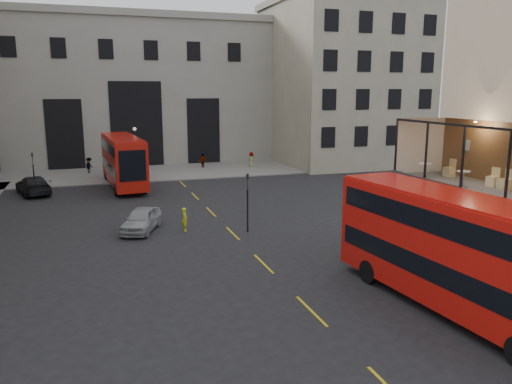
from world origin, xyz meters
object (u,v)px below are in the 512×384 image
object	(u,v)px
car_a	(141,219)
cyclist	(185,219)
car_b	(133,184)
street_lamp_b	(136,156)
pedestrian_b	(89,166)
cafe_table_mid	(463,176)
cafe_chair_d	(449,171)
pedestrian_c	(203,161)
cafe_table_far	(425,168)
cafe_chair_b	(493,181)
car_c	(33,185)
traffic_light_far	(33,169)
pedestrian_d	(251,160)
bus_far	(123,159)
bicycle	(144,224)
traffic_light_near	(248,195)
bus_near	(456,247)
cafe_chair_c	(505,184)

from	to	relation	value
car_a	cyclist	world-z (taller)	cyclist
car_b	street_lamp_b	bearing A→B (deg)	73.43
car_b	pedestrian_b	xyz separation A→B (m)	(-3.75, 11.21, 0.26)
cafe_table_mid	cafe_chair_d	size ratio (longest dim) A/B	0.85
pedestrian_c	cafe_chair_d	size ratio (longest dim) A/B	1.95
street_lamp_b	cafe_table_far	distance (m)	32.90
cafe_table_mid	cafe_chair_b	distance (m)	1.49
car_c	pedestrian_c	size ratio (longest dim) A/B	3.16
pedestrian_b	cafe_chair_b	xyz separation A→B (m)	(17.79, -38.66, 3.96)
traffic_light_far	pedestrian_c	bearing A→B (deg)	33.08
traffic_light_far	pedestrian_d	xyz separation A→B (m)	(22.55, 9.96, -1.50)
bus_far	pedestrian_c	bearing A→B (deg)	41.97
cyclist	cafe_chair_b	size ratio (longest dim) A/B	1.77
pedestrian_d	cafe_table_mid	bearing A→B (deg)	148.29
pedestrian_b	bicycle	bearing A→B (deg)	-143.89
car_a	car_b	size ratio (longest dim) A/B	1.14
traffic_light_near	cyclist	distance (m)	4.40
bus_far	cafe_table_far	xyz separation A→B (m)	(13.11, -27.22, 2.44)
street_lamp_b	pedestrian_d	bearing A→B (deg)	16.28
bus_near	pedestrian_d	size ratio (longest dim) A/B	6.70
cyclist	pedestrian_d	world-z (taller)	pedestrian_d
bus_near	bus_far	distance (m)	34.12
bicycle	pedestrian_c	size ratio (longest dim) A/B	0.94
bus_near	cafe_table_mid	bearing A→B (deg)	47.73
cafe_table_mid	car_c	bearing A→B (deg)	126.34
bicycle	pedestrian_d	distance (m)	27.83
traffic_light_near	car_a	world-z (taller)	traffic_light_near
street_lamp_b	car_c	world-z (taller)	street_lamp_b
street_lamp_b	bus_far	distance (m)	3.75
traffic_light_near	street_lamp_b	size ratio (longest dim) A/B	0.71
bus_far	pedestrian_d	distance (m)	16.83
traffic_light_near	car_b	bearing A→B (deg)	110.12
bus_far	pedestrian_b	distance (m)	9.30
bicycle	car_c	bearing A→B (deg)	12.79
bus_near	pedestrian_b	size ratio (longest dim) A/B	6.86
car_b	cafe_chair_b	world-z (taller)	cafe_chair_b
car_b	cyclist	world-z (taller)	cyclist
street_lamp_b	cafe_chair_c	bearing A→B (deg)	-69.15
bus_near	bicycle	distance (m)	19.57
traffic_light_far	cafe_chair_b	xyz separation A→B (m)	(22.21, -27.51, 2.44)
car_a	cafe_chair_d	world-z (taller)	cafe_chair_d
street_lamp_b	bicycle	distance (m)	19.72
bus_near	pedestrian_d	bearing A→B (deg)	84.18
pedestrian_c	cafe_chair_d	distance (m)	36.28
traffic_light_far	car_b	bearing A→B (deg)	-0.43
cyclist	street_lamp_b	bearing A→B (deg)	7.16
car_b	pedestrian_d	distance (m)	17.53
pedestrian_c	pedestrian_d	world-z (taller)	pedestrian_d
bus_near	cafe_chair_d	distance (m)	6.64
cafe_table_mid	cafe_chair_c	world-z (taller)	cafe_chair_c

